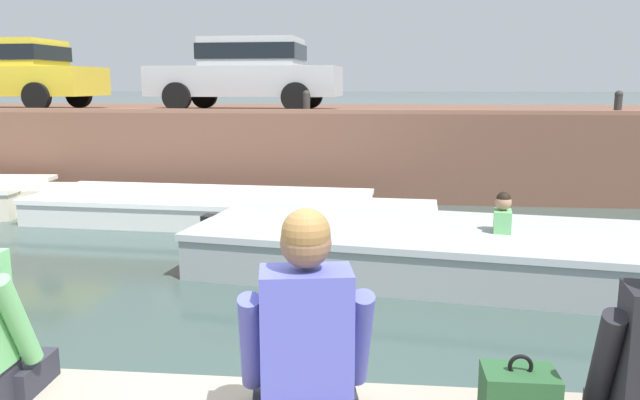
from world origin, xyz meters
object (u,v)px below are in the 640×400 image
Objects in this scene: mooring_bollard_east at (618,102)px; car_left_inner_silver at (249,71)px; person_seated_right at (306,350)px; motorboat_passing at (453,251)px; car_leftmost_yellow at (4,71)px; boat_moored_central_white at (219,207)px; mooring_bollard_mid at (306,101)px.

car_left_inner_silver is at bearing 168.76° from mooring_bollard_east.
motorboat_passing is at bearing 77.14° from person_seated_right.
car_leftmost_yellow is at bearing 173.61° from mooring_bollard_east.
car_leftmost_yellow is at bearing 126.20° from person_seated_right.
person_seated_right is (-4.67, -9.89, -0.74)m from mooring_bollard_east.
car_leftmost_yellow is at bearing 149.55° from boat_moored_central_white.
mooring_bollard_east reaches higher than boat_moored_central_white.
motorboat_passing is 1.69× the size of car_left_inner_silver.
mooring_bollard_east is (7.15, 1.97, 1.76)m from boat_moored_central_white.
mooring_bollard_east is (5.86, 0.00, 0.00)m from mooring_bollard_mid.
person_seated_right is at bearing -83.14° from mooring_bollard_mid.
motorboat_passing is 7.29× the size of person_seated_right.
motorboat_passing is at bearing -33.07° from car_leftmost_yellow.
boat_moored_central_white is at bearing -87.37° from car_left_inner_silver.
boat_moored_central_white is at bearing -123.17° from mooring_bollard_mid.
mooring_bollard_east is at bearing 0.00° from mooring_bollard_mid.
mooring_bollard_east is at bearing -11.24° from car_left_inner_silver.
mooring_bollard_mid is (1.29, 1.97, 1.76)m from boat_moored_central_white.
motorboat_passing is 6.11m from mooring_bollard_east.
boat_moored_central_white is at bearing -164.58° from mooring_bollard_east.
car_leftmost_yellow is 5.67m from car_left_inner_silver.
car_left_inner_silver is at bearing 134.89° from mooring_bollard_mid.
mooring_bollard_mid is 5.86m from mooring_bollard_east.
mooring_bollard_east is at bearing 53.56° from motorboat_passing.
person_seated_right is (-1.18, -5.17, 0.96)m from motorboat_passing.
person_seated_right reaches higher than motorboat_passing.
motorboat_passing is at bearing -63.34° from mooring_bollard_mid.
boat_moored_central_white is 7.62m from mooring_bollard_east.
mooring_bollard_mid is at bearing 180.00° from mooring_bollard_east.
motorboat_passing is 15.81× the size of mooring_bollard_east.
car_leftmost_yellow is (-9.48, 6.18, 2.31)m from motorboat_passing.
person_seated_right is at bearing -72.62° from boat_moored_central_white.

